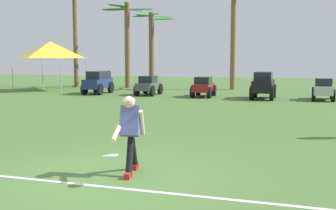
{
  "coord_description": "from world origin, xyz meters",
  "views": [
    {
      "loc": [
        3.04,
        -6.7,
        2.09
      ],
      "look_at": [
        0.1,
        3.58,
        0.9
      ],
      "focal_mm": 45.0,
      "sensor_mm": 36.0,
      "label": 1
    }
  ],
  "objects_px": {
    "frisbee_in_flight": "(110,156)",
    "palm_tree_right_of_centre": "(152,43)",
    "event_tent": "(50,50)",
    "parked_car_slot_c": "(204,86)",
    "parked_car_slot_b": "(149,85)",
    "parked_car_slot_e": "(323,89)",
    "palm_tree_far_left": "(75,25)",
    "parked_car_slot_a": "(98,82)",
    "parked_car_slot_d": "(263,85)",
    "frisbee_thrower": "(130,131)",
    "palm_tree_far_right": "(234,28)",
    "palm_tree_left_of_centre": "(127,38)"
  },
  "relations": [
    {
      "from": "parked_car_slot_d",
      "to": "palm_tree_left_of_centre",
      "type": "bearing_deg",
      "value": 149.33
    },
    {
      "from": "parked_car_slot_d",
      "to": "parked_car_slot_e",
      "type": "bearing_deg",
      "value": 3.33
    },
    {
      "from": "frisbee_in_flight",
      "to": "parked_car_slot_b",
      "type": "distance_m",
      "value": 17.24
    },
    {
      "from": "parked_car_slot_c",
      "to": "palm_tree_far_left",
      "type": "height_order",
      "value": "palm_tree_far_left"
    },
    {
      "from": "frisbee_in_flight",
      "to": "palm_tree_right_of_centre",
      "type": "xyz_separation_m",
      "value": [
        -7.17,
        24.14,
        2.71
      ]
    },
    {
      "from": "palm_tree_right_of_centre",
      "to": "palm_tree_far_right",
      "type": "height_order",
      "value": "palm_tree_far_right"
    },
    {
      "from": "parked_car_slot_b",
      "to": "palm_tree_far_left",
      "type": "relative_size",
      "value": 0.29
    },
    {
      "from": "frisbee_thrower",
      "to": "parked_car_slot_b",
      "type": "height_order",
      "value": "frisbee_thrower"
    },
    {
      "from": "palm_tree_far_left",
      "to": "palm_tree_far_right",
      "type": "relative_size",
      "value": 1.1
    },
    {
      "from": "frisbee_in_flight",
      "to": "palm_tree_right_of_centre",
      "type": "bearing_deg",
      "value": 106.54
    },
    {
      "from": "frisbee_thrower",
      "to": "palm_tree_right_of_centre",
      "type": "relative_size",
      "value": 0.26
    },
    {
      "from": "frisbee_in_flight",
      "to": "palm_tree_far_right",
      "type": "height_order",
      "value": "palm_tree_far_right"
    },
    {
      "from": "parked_car_slot_d",
      "to": "event_tent",
      "type": "xyz_separation_m",
      "value": [
        -13.68,
        2.09,
        1.89
      ]
    },
    {
      "from": "parked_car_slot_b",
      "to": "parked_car_slot_a",
      "type": "bearing_deg",
      "value": 179.64
    },
    {
      "from": "parked_car_slot_a",
      "to": "parked_car_slot_b",
      "type": "height_order",
      "value": "parked_car_slot_a"
    },
    {
      "from": "palm_tree_right_of_centre",
      "to": "frisbee_in_flight",
      "type": "bearing_deg",
      "value": -73.46
    },
    {
      "from": "frisbee_thrower",
      "to": "parked_car_slot_a",
      "type": "xyz_separation_m",
      "value": [
        -8.13,
        15.85,
        -0.08
      ]
    },
    {
      "from": "parked_car_slot_b",
      "to": "parked_car_slot_e",
      "type": "relative_size",
      "value": 0.98
    },
    {
      "from": "palm_tree_far_right",
      "to": "frisbee_in_flight",
      "type": "bearing_deg",
      "value": -87.92
    },
    {
      "from": "parked_car_slot_b",
      "to": "palm_tree_right_of_centre",
      "type": "relative_size",
      "value": 0.4
    },
    {
      "from": "parked_car_slot_d",
      "to": "event_tent",
      "type": "distance_m",
      "value": 13.96
    },
    {
      "from": "parked_car_slot_a",
      "to": "palm_tree_far_left",
      "type": "bearing_deg",
      "value": 129.26
    },
    {
      "from": "frisbee_thrower",
      "to": "parked_car_slot_e",
      "type": "distance_m",
      "value": 16.08
    },
    {
      "from": "palm_tree_left_of_centre",
      "to": "palm_tree_far_right",
      "type": "distance_m",
      "value": 7.45
    },
    {
      "from": "parked_car_slot_a",
      "to": "event_tent",
      "type": "height_order",
      "value": "event_tent"
    },
    {
      "from": "parked_car_slot_a",
      "to": "parked_car_slot_c",
      "type": "height_order",
      "value": "parked_car_slot_a"
    },
    {
      "from": "parked_car_slot_b",
      "to": "palm_tree_far_left",
      "type": "bearing_deg",
      "value": 144.85
    },
    {
      "from": "parked_car_slot_b",
      "to": "parked_car_slot_d",
      "type": "relative_size",
      "value": 0.92
    },
    {
      "from": "parked_car_slot_e",
      "to": "palm_tree_far_left",
      "type": "xyz_separation_m",
      "value": [
        -16.78,
        5.59,
        3.91
      ]
    },
    {
      "from": "event_tent",
      "to": "parked_car_slot_c",
      "type": "bearing_deg",
      "value": -9.74
    },
    {
      "from": "parked_car_slot_d",
      "to": "palm_tree_right_of_centre",
      "type": "relative_size",
      "value": 0.43
    },
    {
      "from": "parked_car_slot_d",
      "to": "palm_tree_far_right",
      "type": "bearing_deg",
      "value": 111.13
    },
    {
      "from": "parked_car_slot_b",
      "to": "parked_car_slot_d",
      "type": "bearing_deg",
      "value": -4.81
    },
    {
      "from": "event_tent",
      "to": "parked_car_slot_b",
      "type": "bearing_deg",
      "value": -12.04
    },
    {
      "from": "event_tent",
      "to": "palm_tree_right_of_centre",
      "type": "bearing_deg",
      "value": 50.78
    },
    {
      "from": "parked_car_slot_a",
      "to": "event_tent",
      "type": "xyz_separation_m",
      "value": [
        -4.07,
        1.52,
        1.91
      ]
    },
    {
      "from": "palm_tree_far_left",
      "to": "palm_tree_far_right",
      "type": "xyz_separation_m",
      "value": [
        11.48,
        0.36,
        -0.4
      ]
    },
    {
      "from": "event_tent",
      "to": "palm_tree_left_of_centre",
      "type": "bearing_deg",
      "value": 43.72
    },
    {
      "from": "parked_car_slot_a",
      "to": "parked_car_slot_e",
      "type": "xyz_separation_m",
      "value": [
        12.53,
        -0.39,
        -0.16
      ]
    },
    {
      "from": "parked_car_slot_d",
      "to": "palm_tree_far_left",
      "type": "bearing_deg",
      "value": 157.43
    },
    {
      "from": "parked_car_slot_e",
      "to": "parked_car_slot_c",
      "type": "bearing_deg",
      "value": 178.9
    },
    {
      "from": "parked_car_slot_c",
      "to": "parked_car_slot_e",
      "type": "height_order",
      "value": "same"
    },
    {
      "from": "palm_tree_left_of_centre",
      "to": "palm_tree_right_of_centre",
      "type": "distance_m",
      "value": 2.59
    },
    {
      "from": "parked_car_slot_a",
      "to": "parked_car_slot_e",
      "type": "height_order",
      "value": "parked_car_slot_a"
    },
    {
      "from": "frisbee_in_flight",
      "to": "palm_tree_far_left",
      "type": "relative_size",
      "value": 0.05
    },
    {
      "from": "parked_car_slot_d",
      "to": "palm_tree_far_right",
      "type": "height_order",
      "value": "palm_tree_far_right"
    },
    {
      "from": "parked_car_slot_a",
      "to": "parked_car_slot_d",
      "type": "xyz_separation_m",
      "value": [
        9.6,
        -0.56,
        0.02
      ]
    },
    {
      "from": "frisbee_in_flight",
      "to": "event_tent",
      "type": "bearing_deg",
      "value": 123.83
    },
    {
      "from": "frisbee_thrower",
      "to": "palm_tree_far_right",
      "type": "height_order",
      "value": "palm_tree_far_right"
    },
    {
      "from": "palm_tree_right_of_centre",
      "to": "parked_car_slot_e",
      "type": "bearing_deg",
      "value": -34.38
    }
  ]
}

